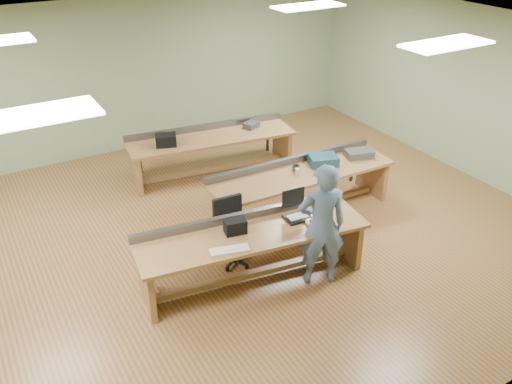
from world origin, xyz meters
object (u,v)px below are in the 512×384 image
person (322,225)px  drinks_can (297,172)px  camera_bag (235,226)px  workbench_mid (301,182)px  workbench_front (252,244)px  laptop_base (297,218)px  workbench_back (211,146)px  mug (296,168)px  parts_bin_grey (359,154)px  parts_bin_teal (323,160)px  task_chair (233,239)px

person → drinks_can: (0.67, 1.54, -0.07)m
camera_bag → workbench_mid: bearing=41.4°
workbench_front → workbench_mid: same height
laptop_base → drinks_can: 1.30m
workbench_mid → person: size_ratio=1.78×
workbench_back → camera_bag: size_ratio=11.16×
mug → workbench_front: bearing=-141.5°
camera_bag → parts_bin_grey: (2.88, 0.99, -0.03)m
parts_bin_teal → drinks_can: bearing=-170.3°
workbench_mid → mug: 0.25m
parts_bin_teal → parts_bin_grey: size_ratio=1.00×
workbench_back → laptop_base: workbench_back is taller
camera_bag → person: bearing=-20.5°
person → camera_bag: bearing=-9.7°
camera_bag → parts_bin_teal: size_ratio=0.63×
laptop_base → mug: mug is taller
workbench_back → laptop_base: (-0.25, -3.16, 0.21)m
laptop_base → parts_bin_grey: bearing=33.4°
task_chair → mug: task_chair is taller
parts_bin_grey → drinks_can: 1.27m
workbench_mid → drinks_can: size_ratio=26.87×
parts_bin_grey → mug: (-1.21, 0.10, -0.01)m
workbench_mid → drinks_can: drinks_can is taller
workbench_front → workbench_mid: (1.55, 1.12, 0.00)m
parts_bin_grey → drinks_can: bearing=-178.6°
person → drinks_can: bearing=-91.7°
laptop_base → drinks_can: (0.73, 1.08, 0.04)m
drinks_can → parts_bin_grey: bearing=1.4°
laptop_base → parts_bin_teal: (1.30, 1.18, 0.06)m
mug → camera_bag: bearing=-147.0°
parts_bin_teal → workbench_front: bearing=-150.1°
laptop_base → task_chair: size_ratio=0.35×
camera_bag → task_chair: size_ratio=0.29×
workbench_back → camera_bag: bearing=-102.9°
workbench_mid → task_chair: (-1.58, -0.62, -0.21)m
workbench_front → parts_bin_grey: (2.69, 1.08, 0.25)m
task_chair → drinks_can: 1.61m
workbench_front → parts_bin_teal: size_ratio=7.08×
workbench_back → mug: size_ratio=25.44×
laptop_base → person: bearing=-78.2°
parts_bin_grey → drinks_can: size_ratio=3.88×
drinks_can → person: bearing=-113.4°
person → camera_bag: (-0.95, 0.58, -0.03)m
laptop_base → parts_bin_grey: (1.99, 1.11, 0.04)m
workbench_front → workbench_mid: bearing=43.7°
workbench_back → parts_bin_grey: 2.71m
parts_bin_teal → mug: bearing=176.4°
workbench_front → camera_bag: 0.36m
person → laptop_base: 0.47m
camera_bag → workbench_back: bearing=80.5°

